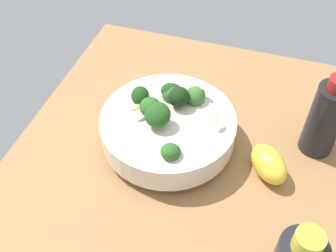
# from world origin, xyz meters

# --- Properties ---
(ground_plane) EXTENTS (0.58, 0.58, 0.04)m
(ground_plane) POSITION_xyz_m (0.00, 0.00, -0.02)
(ground_plane) COLOR #996D42
(bowl_of_broccoli) EXTENTS (0.22, 0.22, 0.11)m
(bowl_of_broccoli) POSITION_xyz_m (0.01, -0.04, 0.04)
(bowl_of_broccoli) COLOR silver
(bowl_of_broccoli) RESTS_ON ground_plane
(lemon_wedge) EXTENTS (0.09, 0.08, 0.05)m
(lemon_wedge) POSITION_xyz_m (0.03, 0.13, 0.02)
(lemon_wedge) COLOR yellow
(lemon_wedge) RESTS_ON ground_plane
(bottle_short) EXTENTS (0.05, 0.05, 0.15)m
(bottle_short) POSITION_xyz_m (-0.05, 0.20, 0.07)
(bottle_short) COLOR black
(bottle_short) RESTS_ON ground_plane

